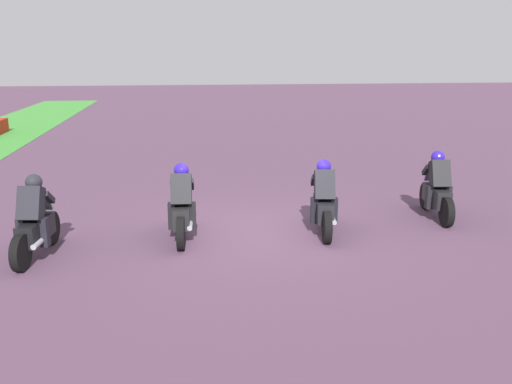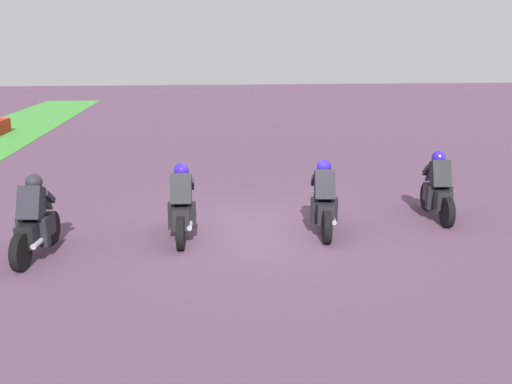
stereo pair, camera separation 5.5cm
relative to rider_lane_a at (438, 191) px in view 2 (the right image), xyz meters
name	(u,v)px [view 2 (the right image)]	position (x,y,z in m)	size (l,w,h in m)	color
ground_plane	(257,233)	(-0.54, 4.16, -0.62)	(120.00, 120.00, 0.00)	#563A50
rider_lane_a	(438,191)	(0.00, 0.00, 0.00)	(2.04, 0.59, 1.51)	black
rider_lane_b	(324,203)	(-0.65, 2.80, 0.00)	(2.04, 0.60, 1.51)	black
rider_lane_c	(182,208)	(-0.60, 5.67, 0.00)	(2.04, 0.55, 1.51)	black
rider_lane_d	(35,223)	(-1.26, 8.31, 0.00)	(2.04, 0.60, 1.51)	black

